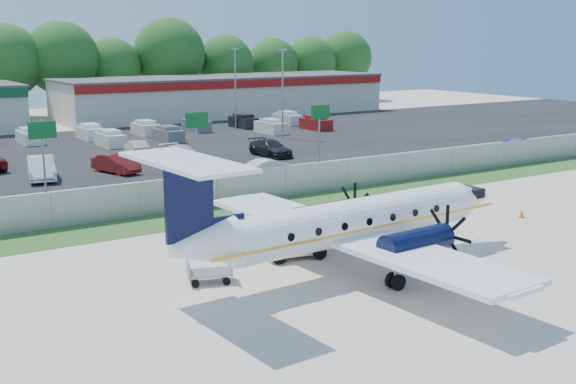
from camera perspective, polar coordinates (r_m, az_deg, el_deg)
ground at (r=33.15m, az=5.66°, el=-5.71°), size 170.00×170.00×0.00m
grass_verge at (r=42.83m, az=-4.36°, el=-1.60°), size 170.00×4.00×0.02m
access_road at (r=48.95m, az=-8.28°, el=0.03°), size 170.00×8.00×0.02m
parking_lot at (r=68.34m, az=-15.69°, el=3.09°), size 170.00×32.00×0.02m
perimeter_fence at (r=44.34m, az=-5.62°, el=0.16°), size 120.00×0.06×1.99m
building_east at (r=98.25m, az=-5.03°, el=7.61°), size 44.40×12.40×5.24m
sign_left at (r=49.40m, az=-18.81°, el=3.86°), size 1.80×0.26×5.00m
sign_mid at (r=53.11m, az=-7.22°, el=4.93°), size 1.80×0.26×5.00m
sign_right at (r=58.68m, az=2.54°, el=5.68°), size 1.80×0.26×5.00m
light_pole_ne at (r=74.36m, az=-0.44°, el=8.27°), size 0.90×0.35×9.09m
light_pole_se at (r=82.96m, az=-4.19°, el=8.63°), size 0.90×0.35×9.09m
tree_line at (r=101.10m, az=-21.51°, el=5.45°), size 112.00×6.00×14.00m
aircraft at (r=31.70m, az=4.93°, el=-2.35°), size 18.54×18.29×5.74m
pushback_tug at (r=33.99m, az=0.57°, el=-3.93°), size 3.08×2.50×1.51m
baggage_cart_near at (r=30.66m, az=-6.24°, el=-6.31°), size 2.12×1.66×0.98m
cone_nose at (r=43.52m, az=17.98°, el=-1.64°), size 0.35×0.35×0.49m
cone_starboard_wing at (r=42.09m, az=-3.33°, el=-1.43°), size 0.43×0.43×0.62m
road_car_mid at (r=52.67m, az=-2.20°, el=0.98°), size 4.43×1.58×1.45m
road_car_east at (r=67.21m, az=18.05°, el=2.80°), size 4.81×2.56×1.51m
parked_car_b at (r=55.59m, az=-18.85°, el=0.93°), size 2.77×5.43×1.71m
parked_car_c at (r=56.80m, az=-13.43°, el=1.47°), size 2.79×4.64×1.44m
parked_car_d at (r=60.61m, az=-8.34°, el=2.32°), size 2.44×5.06×1.42m
parked_car_e at (r=63.21m, az=-1.39°, el=2.84°), size 2.15×5.02×1.44m
parked_car_g at (r=65.39m, az=-11.84°, el=2.89°), size 1.84×4.07×1.29m
far_parking_rows at (r=73.08m, az=-16.86°, el=3.57°), size 56.00×10.00×1.60m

